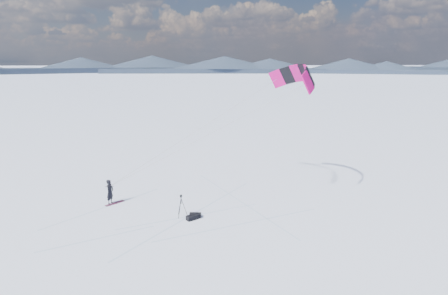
{
  "coord_description": "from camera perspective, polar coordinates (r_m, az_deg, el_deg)",
  "views": [
    {
      "loc": [
        1.06,
        -21.4,
        9.29
      ],
      "look_at": [
        4.24,
        3.62,
        3.48
      ],
      "focal_mm": 30.0,
      "sensor_mm": 36.0,
      "label": 1
    }
  ],
  "objects": [
    {
      "name": "snowkiter",
      "position": [
        26.43,
        -16.86,
        -8.19
      ],
      "size": [
        0.6,
        0.72,
        1.67
      ],
      "primitive_type": "imported",
      "rotation": [
        0.0,
        0.0,
        1.18
      ],
      "color": "black",
      "rests_on": "ground"
    },
    {
      "name": "gear_bag_b",
      "position": [
        23.28,
        -4.4,
        -10.22
      ],
      "size": [
        0.75,
        0.46,
        0.32
      ],
      "rotation": [
        0.0,
        0.0,
        -0.18
      ],
      "color": "black",
      "rests_on": "ground"
    },
    {
      "name": "snow_tracks",
      "position": [
        23.07,
        -11.07,
        -11.02
      ],
      "size": [
        14.76,
        10.25,
        0.01
      ],
      "color": "#ABBEDC",
      "rests_on": "ground"
    },
    {
      "name": "ground",
      "position": [
        23.36,
        -9.4,
        -10.65
      ],
      "size": [
        1800.0,
        1800.0,
        0.0
      ],
      "primitive_type": "plane",
      "color": "white"
    },
    {
      "name": "gear_bag_a",
      "position": [
        22.96,
        -4.82,
        -10.54
      ],
      "size": [
        0.82,
        0.69,
        0.33
      ],
      "rotation": [
        0.0,
        0.0,
        0.54
      ],
      "color": "black",
      "rests_on": "ground"
    },
    {
      "name": "tripod",
      "position": [
        23.2,
        -6.55,
        -8.33
      ],
      "size": [
        0.59,
        0.68,
        1.39
      ],
      "rotation": [
        0.0,
        0.0,
        -0.0
      ],
      "color": "black",
      "rests_on": "ground"
    },
    {
      "name": "snowboard",
      "position": [
        26.38,
        -16.3,
        -8.15
      ],
      "size": [
        1.2,
        1.08,
        0.04
      ],
      "primitive_type": "cube",
      "rotation": [
        0.0,
        0.0,
        0.71
      ],
      "color": "maroon",
      "rests_on": "ground"
    },
    {
      "name": "horizon_hills",
      "position": [
        22.21,
        -9.73,
        -2.46
      ],
      "size": [
        704.0,
        705.94,
        8.56
      ],
      "color": "#1B2537",
      "rests_on": "ground"
    },
    {
      "name": "power_kite",
      "position": [
        27.02,
        11.05,
        10.5
      ],
      "size": [
        14.15,
        6.03,
        7.92
      ],
      "color": "#C8096A",
      "rests_on": "ground"
    }
  ]
}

